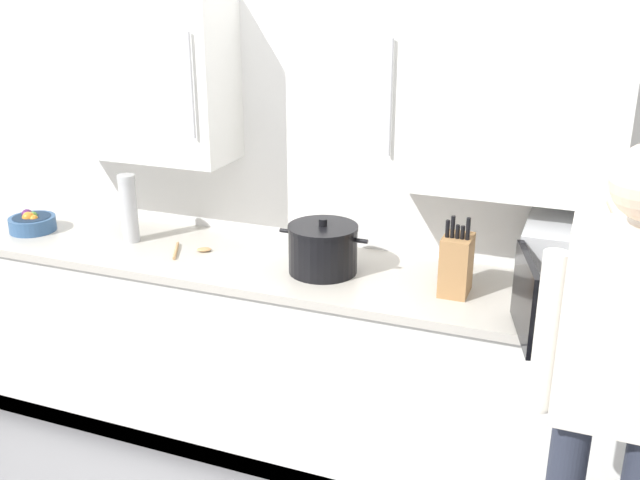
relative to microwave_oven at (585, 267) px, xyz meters
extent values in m
cube|color=white|center=(-1.17, 0.32, 0.26)|extent=(4.34, 0.10, 2.63)
cube|color=white|center=(-1.99, 0.11, 0.59)|extent=(0.90, 0.32, 0.72)
cylinder|color=#B7BABF|center=(-1.60, -0.06, 0.59)|extent=(0.01, 0.01, 0.43)
cube|color=white|center=(-0.36, 0.11, 0.59)|extent=(0.90, 0.32, 0.72)
cylinder|color=#B7BABF|center=(-0.75, -0.06, 0.59)|extent=(0.01, 0.01, 0.43)
cube|color=white|center=(-1.17, -0.03, -0.62)|extent=(3.21, 0.59, 0.87)
cube|color=#BCB7AD|center=(-1.17, -0.03, -0.17)|extent=(3.25, 0.63, 0.03)
cube|color=black|center=(-1.17, -0.30, -1.01)|extent=(3.21, 0.04, 0.09)
cube|color=#B7BABF|center=(0.03, 0.01, 0.00)|extent=(0.50, 0.39, 0.31)
cube|color=beige|center=(-0.04, 0.00, 0.00)|extent=(0.32, 0.33, 0.24)
cube|color=black|center=(-0.18, -0.36, 0.00)|extent=(0.12, 0.35, 0.28)
cylinder|color=tan|center=(-1.71, -0.09, -0.14)|extent=(0.10, 0.18, 0.01)
ellipsoid|color=tan|center=(-1.60, -0.03, -0.14)|extent=(0.08, 0.07, 0.02)
cylinder|color=#B7BABF|center=(-1.98, -0.03, -0.01)|extent=(0.08, 0.08, 0.29)
cylinder|color=#B7BABF|center=(-1.98, -0.03, 0.15)|extent=(0.08, 0.08, 0.03)
cylinder|color=#335684|center=(-2.52, -0.08, -0.12)|extent=(0.22, 0.22, 0.07)
cylinder|color=#192B42|center=(-2.52, -0.08, -0.10)|extent=(0.18, 0.18, 0.04)
sphere|color=#5B9333|center=(-2.52, -0.07, -0.09)|extent=(0.05, 0.05, 0.05)
sphere|color=orange|center=(-2.52, -0.10, -0.08)|extent=(0.06, 0.06, 0.06)
sphere|color=orange|center=(-2.49, -0.10, -0.09)|extent=(0.04, 0.04, 0.04)
sphere|color=orange|center=(-2.52, -0.10, -0.09)|extent=(0.04, 0.04, 0.04)
sphere|color=#511E5B|center=(-2.57, -0.06, -0.08)|extent=(0.05, 0.05, 0.05)
cylinder|color=black|center=(-1.02, -0.05, -0.06)|extent=(0.29, 0.29, 0.19)
cylinder|color=black|center=(-1.02, -0.05, 0.04)|extent=(0.29, 0.29, 0.02)
cylinder|color=black|center=(-1.02, -0.05, 0.06)|extent=(0.04, 0.04, 0.03)
cylinder|color=black|center=(-1.19, -0.05, 0.01)|extent=(0.05, 0.02, 0.02)
cylinder|color=black|center=(-0.85, -0.05, 0.01)|extent=(0.05, 0.02, 0.02)
cube|color=#A37547|center=(-0.46, -0.07, -0.04)|extent=(0.11, 0.15, 0.23)
cylinder|color=black|center=(-0.50, -0.09, 0.12)|extent=(0.02, 0.02, 0.07)
cylinder|color=black|center=(-0.48, -0.09, 0.13)|extent=(0.02, 0.02, 0.09)
cylinder|color=black|center=(-0.46, -0.09, 0.11)|extent=(0.02, 0.02, 0.05)
cylinder|color=black|center=(-0.44, -0.09, 0.11)|extent=(0.02, 0.02, 0.05)
cylinder|color=black|center=(-0.43, -0.09, 0.13)|extent=(0.02, 0.02, 0.09)
cube|color=silver|center=(0.12, -0.77, 0.14)|extent=(0.34, 0.20, 0.57)
cylinder|color=silver|center=(-0.08, -0.77, 0.09)|extent=(0.07, 0.07, 0.48)
camera|label=1|loc=(-0.02, -2.66, 1.02)|focal=40.59mm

